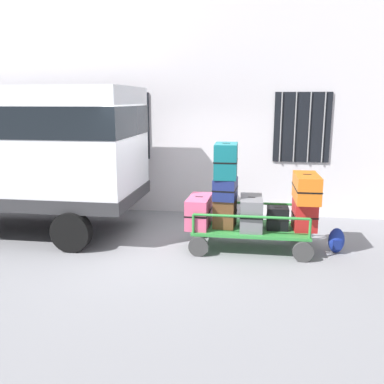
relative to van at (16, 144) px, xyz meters
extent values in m
plane|color=gray|center=(3.41, -0.46, -1.73)|extent=(40.00, 40.00, 0.00)
cube|color=silver|center=(3.41, 1.99, 0.77)|extent=(12.00, 0.30, 5.00)
cube|color=black|center=(1.61, 1.82, 0.27)|extent=(1.20, 0.04, 1.50)
cylinder|color=gray|center=(1.16, 1.78, 0.27)|extent=(0.03, 0.03, 1.50)
cylinder|color=gray|center=(1.46, 1.78, 0.27)|extent=(0.03, 0.03, 1.50)
cylinder|color=gray|center=(1.76, 1.78, 0.27)|extent=(0.03, 0.03, 1.50)
cylinder|color=gray|center=(2.06, 1.78, 0.27)|extent=(0.03, 0.03, 1.50)
cube|color=black|center=(5.61, 1.82, 0.27)|extent=(1.20, 0.04, 1.50)
cylinder|color=gray|center=(5.16, 1.78, 0.27)|extent=(0.03, 0.03, 1.50)
cylinder|color=gray|center=(5.46, 1.78, 0.27)|extent=(0.03, 0.03, 1.50)
cylinder|color=gray|center=(5.76, 1.78, 0.27)|extent=(0.03, 0.03, 1.50)
cylinder|color=gray|center=(6.06, 1.78, 0.27)|extent=(0.03, 0.03, 1.50)
cube|color=silver|center=(0.00, 0.01, 0.00)|extent=(4.75, 2.09, 2.17)
cube|color=black|center=(0.00, 0.01, 0.47)|extent=(4.77, 2.11, 0.55)
cube|color=#2D2D30|center=(0.00, 0.01, -0.96)|extent=(4.79, 2.13, 0.24)
cylinder|color=black|center=(1.52, -1.04, -1.38)|extent=(0.70, 0.22, 0.70)
cube|color=#2D8438|center=(4.58, -0.43, -1.37)|extent=(1.98, 1.02, 0.05)
cylinder|color=#383838|center=(5.44, -0.96, -1.56)|extent=(0.34, 0.06, 0.34)
cylinder|color=#383838|center=(5.44, 0.10, -1.56)|extent=(0.34, 0.06, 0.34)
cylinder|color=#383838|center=(3.73, -0.96, -1.56)|extent=(0.34, 0.06, 0.34)
cylinder|color=#383838|center=(3.73, 0.10, -1.56)|extent=(0.34, 0.06, 0.34)
cylinder|color=#2D8438|center=(5.54, -0.90, -1.18)|extent=(0.04, 0.04, 0.32)
cylinder|color=#2D8438|center=(5.54, 0.04, -1.18)|extent=(0.04, 0.04, 0.32)
cylinder|color=#2D8438|center=(3.63, -0.90, -1.18)|extent=(0.04, 0.04, 0.32)
cylinder|color=#2D8438|center=(3.63, 0.04, -1.18)|extent=(0.04, 0.04, 0.32)
cylinder|color=#2D8438|center=(4.58, -0.90, -1.02)|extent=(1.90, 0.04, 0.04)
cylinder|color=#2D8438|center=(4.58, 0.04, -1.02)|extent=(1.90, 0.04, 0.04)
cube|color=#CC4C72|center=(3.67, -0.45, -1.08)|extent=(0.40, 0.85, 0.52)
cube|color=black|center=(3.67, -0.45, -1.08)|extent=(0.41, 0.86, 0.02)
cube|color=black|center=(3.67, -0.45, -0.83)|extent=(0.13, 0.03, 0.02)
cube|color=brown|center=(4.13, -0.43, -1.10)|extent=(0.40, 0.51, 0.49)
cube|color=black|center=(4.13, -0.43, -1.10)|extent=(0.41, 0.52, 0.02)
cube|color=black|center=(4.13, -0.43, -0.86)|extent=(0.13, 0.04, 0.02)
cube|color=navy|center=(4.13, -0.44, -0.66)|extent=(0.42, 0.56, 0.36)
cube|color=black|center=(4.13, -0.44, -0.66)|extent=(0.43, 0.57, 0.02)
cube|color=black|center=(4.13, -0.44, -0.49)|extent=(0.13, 0.04, 0.02)
cube|color=#0F5960|center=(4.13, -0.40, -0.18)|extent=(0.39, 0.63, 0.60)
cube|color=black|center=(4.13, -0.40, -0.18)|extent=(0.40, 0.64, 0.02)
cube|color=black|center=(4.13, -0.40, 0.11)|extent=(0.13, 0.03, 0.02)
cube|color=slate|center=(4.58, -0.47, -1.07)|extent=(0.39, 0.79, 0.55)
cube|color=black|center=(4.58, -0.47, -1.07)|extent=(0.41, 0.80, 0.02)
cube|color=black|center=(4.58, -0.47, -0.80)|extent=(0.13, 0.03, 0.02)
cube|color=black|center=(5.04, -0.46, -1.15)|extent=(0.36, 0.32, 0.39)
cube|color=black|center=(5.04, -0.46, -1.15)|extent=(0.37, 0.33, 0.02)
cube|color=black|center=(5.04, -0.46, -0.96)|extent=(0.13, 0.03, 0.02)
cube|color=#B21E1E|center=(5.50, -0.43, -1.09)|extent=(0.41, 0.49, 0.51)
cube|color=black|center=(5.50, -0.43, -1.09)|extent=(0.42, 0.50, 0.02)
cube|color=black|center=(5.50, -0.43, -0.83)|extent=(0.13, 0.04, 0.02)
cube|color=orange|center=(5.50, -0.46, -0.60)|extent=(0.40, 0.89, 0.45)
cube|color=black|center=(5.50, -0.46, -0.60)|extent=(0.41, 0.90, 0.02)
cube|color=black|center=(5.50, -0.46, -0.38)|extent=(0.14, 0.03, 0.02)
ellipsoid|color=navy|center=(6.05, -0.44, -1.51)|extent=(0.27, 0.19, 0.44)
cube|color=navy|center=(6.05, -0.53, -1.56)|extent=(0.14, 0.06, 0.15)
camera|label=1|loc=(4.61, -7.56, 0.84)|focal=39.11mm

